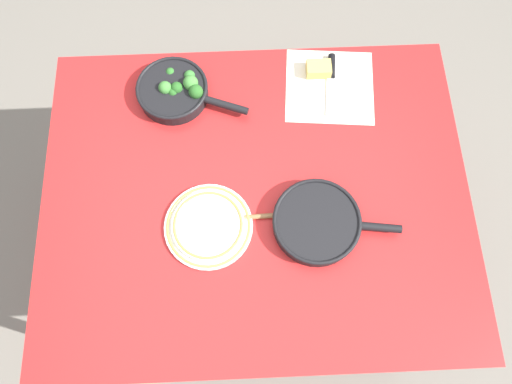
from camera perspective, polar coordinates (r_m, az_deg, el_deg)
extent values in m
plane|color=slate|center=(2.12, 0.00, -7.04)|extent=(14.00, 14.00, 0.00)
cube|color=red|center=(1.38, 0.00, -0.47)|extent=(1.29, 1.03, 0.03)
cylinder|color=#BCBCC1|center=(1.79, -19.48, -19.20)|extent=(0.05, 0.05, 0.75)
cylinder|color=#BCBCC1|center=(1.80, 20.49, -17.52)|extent=(0.05, 0.05, 0.75)
cylinder|color=#BCBCC1|center=(2.00, -17.67, 7.66)|extent=(0.05, 0.05, 0.75)
cylinder|color=#BCBCC1|center=(2.01, 16.49, 8.94)|extent=(0.05, 0.05, 0.75)
cylinder|color=black|center=(1.52, -10.34, 12.28)|extent=(0.22, 0.22, 0.05)
torus|color=black|center=(1.50, -10.49, 12.72)|extent=(0.23, 0.23, 0.01)
cylinder|color=black|center=(1.46, -3.71, 10.76)|extent=(0.14, 0.07, 0.02)
cylinder|color=#245B1C|center=(1.56, -10.53, 14.10)|extent=(0.01, 0.01, 0.02)
sphere|color=#2D6B28|center=(1.54, -10.65, 14.48)|extent=(0.03, 0.03, 0.03)
cylinder|color=#205218|center=(1.52, -9.72, 12.22)|extent=(0.01, 0.01, 0.02)
sphere|color=#286023|center=(1.50, -9.87, 12.70)|extent=(0.04, 0.04, 0.04)
cylinder|color=#2C6823|center=(1.54, -8.18, 13.73)|extent=(0.01, 0.01, 0.02)
sphere|color=#387A33|center=(1.52, -8.29, 14.18)|extent=(0.04, 0.04, 0.04)
cylinder|color=#357027|center=(1.52, -11.10, 12.14)|extent=(0.01, 0.01, 0.02)
sphere|color=#428438|center=(1.50, -11.29, 12.66)|extent=(0.04, 0.04, 0.04)
cylinder|color=#357027|center=(1.51, -8.02, 12.76)|extent=(0.02, 0.02, 0.03)
sphere|color=#428438|center=(1.49, -8.17, 13.36)|extent=(0.05, 0.05, 0.05)
cylinder|color=#205218|center=(1.51, -10.19, 11.75)|extent=(0.01, 0.01, 0.02)
sphere|color=#286023|center=(1.50, -10.32, 12.14)|extent=(0.03, 0.03, 0.03)
cylinder|color=#205218|center=(1.50, -7.39, 11.75)|extent=(0.02, 0.02, 0.03)
sphere|color=#286023|center=(1.47, -7.53, 12.32)|extent=(0.05, 0.05, 0.05)
cube|color=olive|center=(1.52, -10.25, 12.17)|extent=(0.03, 0.04, 0.02)
cube|color=olive|center=(1.52, -10.27, 12.75)|extent=(0.05, 0.05, 0.03)
cube|color=olive|center=(1.54, -10.09, 13.99)|extent=(0.05, 0.05, 0.03)
cube|color=olive|center=(1.50, -12.22, 10.92)|extent=(0.05, 0.05, 0.04)
cylinder|color=black|center=(1.33, 7.54, -3.83)|extent=(0.25, 0.25, 0.04)
torus|color=black|center=(1.31, 7.66, -3.57)|extent=(0.26, 0.26, 0.01)
cylinder|color=black|center=(1.35, 15.35, -4.29)|extent=(0.12, 0.04, 0.02)
cylinder|color=#E5CC60|center=(1.34, 7.52, -3.86)|extent=(0.21, 0.21, 0.02)
cylinder|color=#996B42|center=(1.34, -1.69, -3.22)|extent=(0.36, 0.03, 0.02)
ellipsoid|color=#996B42|center=(1.35, 6.82, -2.59)|extent=(0.07, 0.04, 0.02)
cube|color=silver|center=(1.55, 9.17, 12.90)|extent=(0.31, 0.30, 0.00)
cube|color=silver|center=(1.53, 9.29, 11.63)|extent=(0.04, 0.14, 0.01)
cylinder|color=black|center=(1.58, 9.42, 15.26)|extent=(0.03, 0.09, 0.02)
cube|color=#E0C15B|center=(1.56, 7.83, 14.97)|extent=(0.08, 0.05, 0.04)
cylinder|color=silver|center=(1.34, -5.94, -4.29)|extent=(0.26, 0.26, 0.01)
torus|color=gold|center=(1.34, -5.97, -4.23)|extent=(0.25, 0.25, 0.01)
cylinder|color=silver|center=(1.33, -5.99, -4.16)|extent=(0.21, 0.21, 0.01)
torus|color=gold|center=(1.32, -6.02, -4.10)|extent=(0.20, 0.20, 0.01)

